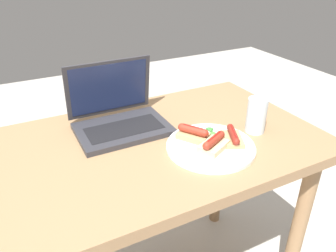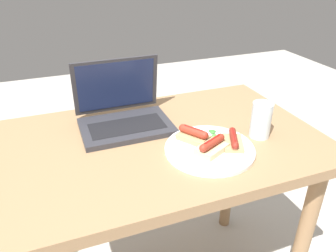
# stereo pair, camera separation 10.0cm
# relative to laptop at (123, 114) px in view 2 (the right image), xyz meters

# --- Properties ---
(desk) EXTENTS (1.04, 0.65, 0.75)m
(desk) POSITION_rel_laptop_xyz_m (0.08, -0.14, -0.15)
(desk) COLOR #93704C
(desk) RESTS_ON ground_plane
(laptop) EXTENTS (0.30, 0.24, 0.21)m
(laptop) POSITION_rel_laptop_xyz_m (0.00, 0.00, 0.00)
(laptop) COLOR #2D2D33
(laptop) RESTS_ON desk
(plate) EXTENTS (0.27, 0.27, 0.02)m
(plate) POSITION_rel_laptop_xyz_m (0.20, -0.26, -0.03)
(plate) COLOR white
(plate) RESTS_ON desk
(sausage_toast_left) EXTENTS (0.11, 0.10, 0.05)m
(sausage_toast_left) POSITION_rel_laptop_xyz_m (0.19, -0.28, -0.01)
(sausage_toast_left) COLOR #D6B784
(sausage_toast_left) RESTS_ON plate
(sausage_toast_middle) EXTENTS (0.10, 0.11, 0.04)m
(sausage_toast_middle) POSITION_rel_laptop_xyz_m (0.17, -0.20, -0.01)
(sausage_toast_middle) COLOR tan
(sausage_toast_middle) RESTS_ON plate
(sausage_toast_right) EXTENTS (0.09, 0.11, 0.04)m
(sausage_toast_right) POSITION_rel_laptop_xyz_m (0.27, -0.27, -0.01)
(sausage_toast_right) COLOR tan
(sausage_toast_right) RESTS_ON plate
(salad_pile) EXTENTS (0.05, 0.08, 0.01)m
(salad_pile) POSITION_rel_laptop_xyz_m (0.25, -0.20, -0.03)
(salad_pile) COLOR #4C8E3D
(salad_pile) RESTS_ON plate
(drinking_glass) EXTENTS (0.06, 0.06, 0.12)m
(drinking_glass) POSITION_rel_laptop_xyz_m (0.39, -0.23, 0.02)
(drinking_glass) COLOR silver
(drinking_glass) RESTS_ON desk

